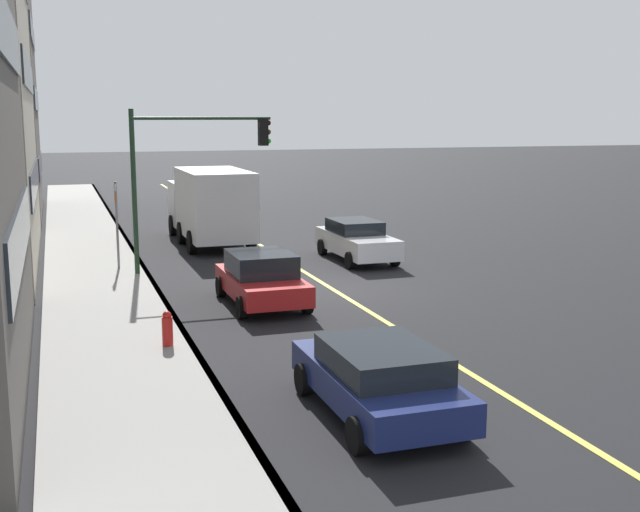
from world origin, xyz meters
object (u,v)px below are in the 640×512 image
Objects in this scene: truck_white at (211,204)px; fire_hydrant at (167,332)px; car_red at (262,278)px; traffic_light_mast at (190,161)px; car_white at (357,240)px; car_navy at (378,378)px; street_sign_post at (117,220)px.

fire_hydrant is at bearing 165.57° from truck_white.
car_red is at bearing -39.91° from fire_hydrant.
truck_white is 1.35× the size of traffic_light_mast.
car_white is 0.62× the size of truck_white.
street_sign_post is (14.81, 3.27, 1.09)m from car_navy.
traffic_light_mast is at bearing 12.61° from car_red.
fire_hydrant is at bearing 139.15° from car_white.
street_sign_post is at bearing 1.79° from fire_hydrant.
traffic_light_mast reaches higher than car_navy.
car_red is (8.78, -0.15, 0.05)m from car_navy.
car_red is 7.02m from street_sign_post.
street_sign_post is at bearing 87.70° from car_white.
car_white reaches higher than fire_hydrant.
car_white is 6.87m from traffic_light_mast.
traffic_light_mast is at bearing 163.79° from truck_white.
car_red is at bearing -167.39° from traffic_light_mast.
traffic_light_mast is 1.77× the size of street_sign_post.
street_sign_post reaches higher than fire_hydrant.
car_white is (14.47, -5.18, 0.05)m from car_navy.
car_red is 0.76× the size of traffic_light_mast.
truck_white is at bearing -2.45° from car_navy.
car_red is 0.56× the size of truck_white.
fire_hydrant is (-8.64, 2.02, -3.30)m from traffic_light_mast.
car_white is 12.46m from fire_hydrant.
car_navy is 0.79× the size of traffic_light_mast.
truck_white is (5.40, 4.33, 0.90)m from car_white.
street_sign_post is (-5.06, 4.12, 0.15)m from truck_white.
street_sign_post is 9.86m from fire_hydrant.
car_navy is 0.58× the size of truck_white.
car_white is 1.11× the size of car_red.
traffic_light_mast is (-6.19, 1.80, 2.12)m from truck_white.
traffic_light_mast is at bearing -13.14° from fire_hydrant.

